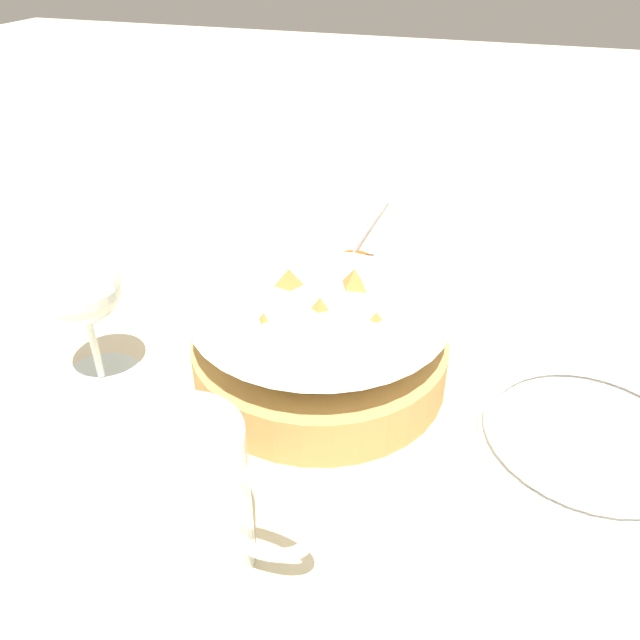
{
  "coord_description": "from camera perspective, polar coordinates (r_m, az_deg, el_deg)",
  "views": [
    {
      "loc": [
        0.12,
        -0.44,
        0.38
      ],
      "look_at": [
        -0.03,
        0.01,
        0.07
      ],
      "focal_mm": 35.0,
      "sensor_mm": 36.0,
      "label": 1
    }
  ],
  "objects": [
    {
      "name": "wine_glass",
      "position": [
        0.59,
        -21.02,
        2.53
      ],
      "size": [
        0.08,
        0.08,
        0.14
      ],
      "color": "silver",
      "rests_on": "ground_plane"
    },
    {
      "name": "beer_mug",
      "position": [
        0.43,
        -11.68,
        -16.27
      ],
      "size": [
        0.13,
        0.08,
        0.12
      ],
      "color": "silver",
      "rests_on": "ground_plane"
    },
    {
      "name": "ground_plane",
      "position": [
        0.59,
        2.59,
        -6.51
      ],
      "size": [
        4.0,
        4.0,
        0.0
      ],
      "primitive_type": "plane",
      "color": "beige"
    },
    {
      "name": "sauce_cup",
      "position": [
        0.74,
        3.03,
        4.36
      ],
      "size": [
        0.07,
        0.06,
        0.12
      ],
      "color": "#B7B7BC",
      "rests_on": "ground_plane"
    },
    {
      "name": "food_basket",
      "position": [
        0.59,
        0.02,
        -2.28
      ],
      "size": [
        0.24,
        0.24,
        0.1
      ],
      "color": "#B2894C",
      "rests_on": "ground_plane"
    },
    {
      "name": "side_plate",
      "position": [
        0.58,
        23.47,
        -9.79
      ],
      "size": [
        0.19,
        0.19,
        0.01
      ],
      "color": "white",
      "rests_on": "ground_plane"
    }
  ]
}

